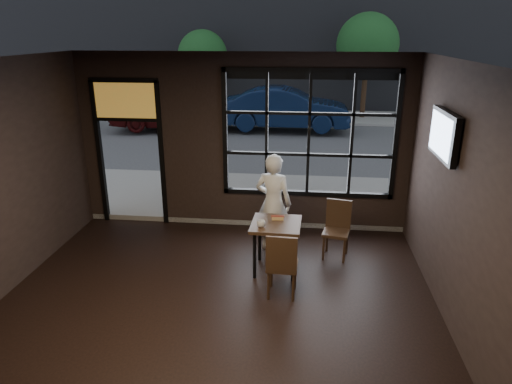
# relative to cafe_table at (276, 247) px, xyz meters

# --- Properties ---
(floor) EXTENTS (6.00, 7.00, 0.02)m
(floor) POSITION_rel_cafe_table_xyz_m (-0.74, -1.84, -0.41)
(floor) COLOR black
(floor) RESTS_ON ground
(ceiling) EXTENTS (6.00, 7.00, 0.02)m
(ceiling) POSITION_rel_cafe_table_xyz_m (-0.74, -1.84, 2.81)
(ceiling) COLOR black
(ceiling) RESTS_ON ground
(wall_right) EXTENTS (0.04, 7.00, 3.20)m
(wall_right) POSITION_rel_cafe_table_xyz_m (2.26, -1.84, 1.20)
(wall_right) COLOR black
(wall_right) RESTS_ON ground
(window_frame) EXTENTS (3.06, 0.12, 2.28)m
(window_frame) POSITION_rel_cafe_table_xyz_m (0.46, 1.66, 1.40)
(window_frame) COLOR black
(window_frame) RESTS_ON ground
(stained_transom) EXTENTS (1.20, 0.06, 0.70)m
(stained_transom) POSITION_rel_cafe_table_xyz_m (-2.84, 1.66, 1.95)
(stained_transom) COLOR orange
(stained_transom) RESTS_ON ground
(street_asphalt) EXTENTS (60.00, 41.00, 0.04)m
(street_asphalt) POSITION_rel_cafe_table_xyz_m (-0.74, 22.16, -0.42)
(street_asphalt) COLOR #545456
(street_asphalt) RESTS_ON ground
(cafe_table) EXTENTS (0.76, 0.76, 0.80)m
(cafe_table) POSITION_rel_cafe_table_xyz_m (0.00, 0.00, 0.00)
(cafe_table) COLOR #322114
(cafe_table) RESTS_ON floor
(chair_near) EXTENTS (0.44, 0.44, 0.97)m
(chair_near) POSITION_rel_cafe_table_xyz_m (0.14, -0.68, 0.09)
(chair_near) COLOR #322114
(chair_near) RESTS_ON floor
(chair_window) EXTENTS (0.48, 0.48, 0.94)m
(chair_window) POSITION_rel_cafe_table_xyz_m (0.94, 0.53, 0.07)
(chair_window) COLOR #322114
(chair_window) RESTS_ON floor
(man) EXTENTS (0.69, 0.53, 1.68)m
(man) POSITION_rel_cafe_table_xyz_m (-0.10, 0.71, 0.44)
(man) COLOR silver
(man) RESTS_ON floor
(hotdog) EXTENTS (0.21, 0.09, 0.06)m
(hotdog) POSITION_rel_cafe_table_xyz_m (0.02, 0.13, 0.42)
(hotdog) COLOR tan
(hotdog) RESTS_ON cafe_table
(cup) EXTENTS (0.14, 0.14, 0.10)m
(cup) POSITION_rel_cafe_table_xyz_m (-0.21, -0.16, 0.44)
(cup) COLOR silver
(cup) RESTS_ON cafe_table
(tv) EXTENTS (0.12, 1.07, 0.63)m
(tv) POSITION_rel_cafe_table_xyz_m (2.19, -0.24, 1.85)
(tv) COLOR black
(tv) RESTS_ON wall_right
(navy_car) EXTENTS (4.60, 1.65, 1.51)m
(navy_car) POSITION_rel_cafe_table_xyz_m (-0.33, 10.31, 0.46)
(navy_car) COLOR #0B1834
(navy_car) RESTS_ON street_asphalt
(maroon_car) EXTENTS (4.64, 2.55, 1.50)m
(maroon_car) POSITION_rel_cafe_table_xyz_m (-4.53, 10.07, 0.45)
(maroon_car) COLOR #400B0C
(maroon_car) RESTS_ON street_asphalt
(tree_left) EXTENTS (2.09, 2.09, 3.57)m
(tree_left) POSITION_rel_cafe_table_xyz_m (-4.06, 13.57, 2.12)
(tree_left) COLOR #332114
(tree_left) RESTS_ON street_asphalt
(tree_right) EXTENTS (2.47, 2.47, 4.22)m
(tree_right) POSITION_rel_cafe_table_xyz_m (2.75, 13.17, 2.57)
(tree_right) COLOR #332114
(tree_right) RESTS_ON street_asphalt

